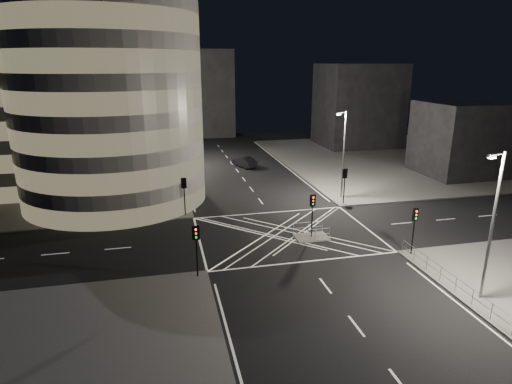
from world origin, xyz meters
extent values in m
plane|color=black|center=(0.00, 0.00, 0.00)|extent=(120.00, 120.00, 0.00)
cube|color=#5A5755|center=(-29.00, 27.00, 0.07)|extent=(42.00, 42.00, 0.15)
cube|color=#5A5755|center=(29.00, 27.00, 0.07)|extent=(42.00, 42.00, 0.15)
cube|color=slate|center=(2.00, -1.50, 0.07)|extent=(3.00, 2.00, 0.15)
cylinder|color=gray|center=(-16.00, 14.00, 12.65)|extent=(20.00, 20.00, 25.00)
cube|color=gray|center=(-26.00, 24.00, 12.65)|extent=(20.00, 18.00, 25.00)
cube|color=gray|center=(-22.00, 42.00, 11.15)|extent=(24.00, 16.00, 22.00)
cube|color=black|center=(26.00, 40.00, 7.65)|extent=(14.00, 12.00, 15.00)
cube|color=black|center=(30.00, 16.00, 5.15)|extent=(10.00, 10.00, 10.00)
cube|color=black|center=(-4.00, 58.00, 9.00)|extent=(18.00, 8.00, 18.00)
cylinder|color=black|center=(-10.50, 9.00, 1.86)|extent=(0.32, 0.32, 3.42)
ellipsoid|color=black|center=(-10.50, 9.00, 4.64)|extent=(3.87, 3.87, 4.45)
cylinder|color=black|center=(-10.50, 15.00, 1.99)|extent=(0.32, 0.32, 3.68)
ellipsoid|color=black|center=(-10.50, 15.00, 4.96)|extent=(4.09, 4.09, 4.70)
cylinder|color=black|center=(-10.50, 21.00, 2.10)|extent=(0.32, 0.32, 3.90)
ellipsoid|color=black|center=(-10.50, 21.00, 5.17)|extent=(4.06, 4.06, 4.67)
cylinder|color=black|center=(-10.50, 27.00, 2.23)|extent=(0.32, 0.32, 4.16)
ellipsoid|color=black|center=(-10.50, 27.00, 5.49)|extent=(4.27, 4.27, 4.91)
cylinder|color=black|center=(-10.50, 33.00, 1.79)|extent=(0.32, 0.32, 3.28)
ellipsoid|color=black|center=(-10.50, 33.00, 4.49)|extent=(3.84, 3.84, 4.42)
cylinder|color=black|center=(-8.80, 6.80, 1.65)|extent=(0.12, 0.12, 3.00)
cube|color=black|center=(-8.80, 6.80, 3.60)|extent=(0.28, 0.22, 0.90)
cube|color=black|center=(-8.80, 6.80, 3.60)|extent=(0.55, 0.04, 1.10)
cylinder|color=black|center=(-8.80, -6.80, 1.65)|extent=(0.12, 0.12, 3.00)
cube|color=black|center=(-8.80, -6.80, 3.60)|extent=(0.28, 0.22, 0.90)
cube|color=black|center=(-8.80, -6.80, 3.60)|extent=(0.55, 0.04, 1.10)
cylinder|color=black|center=(8.80, 6.80, 1.65)|extent=(0.12, 0.12, 3.00)
cube|color=black|center=(8.80, 6.80, 3.60)|extent=(0.28, 0.22, 0.90)
cube|color=black|center=(8.80, 6.80, 3.60)|extent=(0.55, 0.04, 1.10)
cylinder|color=black|center=(8.80, -6.80, 1.65)|extent=(0.12, 0.12, 3.00)
cube|color=black|center=(8.80, -6.80, 3.60)|extent=(0.28, 0.22, 0.90)
cube|color=black|center=(8.80, -6.80, 3.60)|extent=(0.55, 0.04, 1.10)
cylinder|color=black|center=(2.00, -1.50, 1.65)|extent=(0.12, 0.12, 3.00)
cube|color=black|center=(2.00, -1.50, 3.60)|extent=(0.28, 0.22, 0.90)
cube|color=black|center=(2.00, -1.50, 3.60)|extent=(0.55, 0.04, 1.10)
cylinder|color=slate|center=(-9.50, 12.00, 5.15)|extent=(0.20, 0.20, 10.00)
cylinder|color=slate|center=(-9.05, 12.00, 10.00)|extent=(0.90, 0.10, 0.10)
cube|color=slate|center=(-8.60, 12.00, 9.90)|extent=(0.50, 0.25, 0.18)
cube|color=white|center=(-8.60, 12.00, 9.79)|extent=(0.42, 0.20, 0.05)
cylinder|color=slate|center=(-9.50, 30.00, 5.15)|extent=(0.20, 0.20, 10.00)
cylinder|color=slate|center=(-9.05, 30.00, 10.00)|extent=(0.90, 0.10, 0.10)
cube|color=slate|center=(-8.60, 30.00, 9.90)|extent=(0.50, 0.25, 0.18)
cube|color=white|center=(-8.60, 30.00, 9.79)|extent=(0.42, 0.20, 0.05)
cylinder|color=slate|center=(9.50, 9.00, 5.15)|extent=(0.20, 0.20, 10.00)
cylinder|color=slate|center=(9.05, 9.00, 10.00)|extent=(0.90, 0.10, 0.10)
cube|color=slate|center=(8.60, 9.00, 9.90)|extent=(0.50, 0.25, 0.18)
cube|color=white|center=(8.60, 9.00, 9.79)|extent=(0.42, 0.20, 0.05)
cylinder|color=slate|center=(9.50, -14.00, 5.15)|extent=(0.20, 0.20, 10.00)
cylinder|color=slate|center=(9.05, -14.00, 10.00)|extent=(0.90, 0.10, 0.10)
cube|color=slate|center=(8.60, -14.00, 9.90)|extent=(0.50, 0.25, 0.18)
cube|color=white|center=(8.60, -14.00, 9.79)|extent=(0.42, 0.20, 0.05)
cube|color=slate|center=(8.30, -12.15, 0.70)|extent=(0.06, 11.70, 1.10)
cube|color=slate|center=(2.00, -2.40, 0.70)|extent=(2.80, 0.06, 1.10)
cube|color=slate|center=(2.00, -0.60, 0.70)|extent=(2.80, 0.06, 1.10)
imported|color=black|center=(1.50, 27.02, 0.79)|extent=(3.43, 5.06, 1.58)
camera|label=1|loc=(-10.90, -35.52, 15.28)|focal=30.00mm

